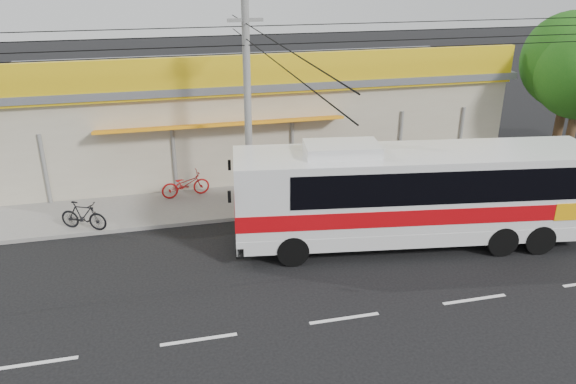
# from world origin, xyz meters

# --- Properties ---
(ground) EXTENTS (120.00, 120.00, 0.00)m
(ground) POSITION_xyz_m (0.00, 0.00, 0.00)
(ground) COLOR black
(ground) RESTS_ON ground
(sidewalk) EXTENTS (30.00, 3.20, 0.15)m
(sidewalk) POSITION_xyz_m (0.00, 6.00, 0.07)
(sidewalk) COLOR slate
(sidewalk) RESTS_ON ground
(lane_markings) EXTENTS (50.00, 0.12, 0.01)m
(lane_markings) POSITION_xyz_m (0.00, -2.50, 0.00)
(lane_markings) COLOR silver
(lane_markings) RESTS_ON ground
(storefront_building) EXTENTS (22.60, 9.20, 5.70)m
(storefront_building) POSITION_xyz_m (-0.01, 11.54, 2.30)
(storefront_building) COLOR #ACA38B
(storefront_building) RESTS_ON ground
(coach_bus) EXTENTS (12.28, 4.20, 3.71)m
(coach_bus) POSITION_xyz_m (3.83, 1.21, 1.99)
(coach_bus) COLOR silver
(coach_bus) RESTS_ON ground
(motorbike_red) EXTENTS (2.07, 1.02, 1.04)m
(motorbike_red) POSITION_xyz_m (-3.66, 6.94, 0.67)
(motorbike_red) COLOR #940A0B
(motorbike_red) RESTS_ON sidewalk
(motorbike_dark) EXTENTS (1.82, 1.21, 1.07)m
(motorbike_dark) POSITION_xyz_m (-7.43, 4.70, 0.68)
(motorbike_dark) COLOR black
(motorbike_dark) RESTS_ON sidewalk
(utility_pole) EXTENTS (34.00, 14.00, 8.11)m
(utility_pole) POSITION_xyz_m (-1.37, 4.59, 6.69)
(utility_pole) COLOR slate
(utility_pole) RESTS_ON ground
(tree_far) EXTENTS (4.33, 4.33, 7.19)m
(tree_far) POSITION_xyz_m (13.69, 6.72, 4.86)
(tree_far) COLOR #352415
(tree_far) RESTS_ON ground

